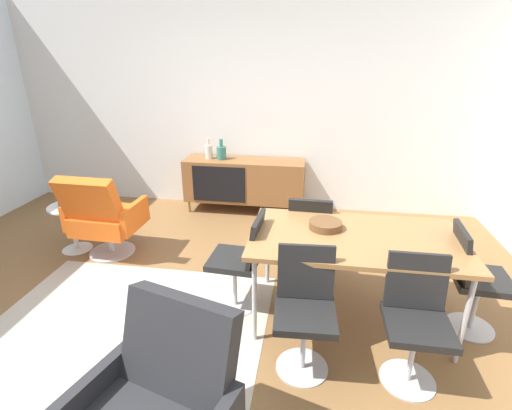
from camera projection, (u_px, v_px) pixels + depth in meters
The scene contains 17 objects.
ground_plane at pixel (188, 315), 3.14m from camera, with size 8.32×8.32×0.00m, color brown.
wall_back at pixel (244, 104), 5.00m from camera, with size 6.80×0.12×2.80m, color silver.
sideboard at pixel (244, 180), 5.07m from camera, with size 1.60×0.45×0.72m.
vase_cobalt at pixel (221, 152), 4.98m from camera, with size 0.13×0.13×0.27m.
vase_sculptural_dark at pixel (209, 151), 5.00m from camera, with size 0.10×0.10×0.27m.
dining_table at pixel (355, 241), 2.87m from camera, with size 1.60×0.90×0.74m.
wooden_bowl_on_table at pixel (325, 225), 2.97m from camera, with size 0.26×0.26×0.06m, color brown.
dining_chair_front_right at pixel (416, 317), 2.39m from camera, with size 0.40×0.42×0.86m.
dining_chair_far_end at pixel (473, 276), 2.83m from camera, with size 0.45×0.42×0.86m.
dining_chair_front_left at pixel (305, 307), 2.49m from camera, with size 0.42×0.45×0.86m.
dining_chair_near_window at pixel (241, 258), 3.08m from camera, with size 0.45×0.43×0.86m.
dining_chair_back_left at pixel (309, 233), 3.52m from camera, with size 0.41×0.43×0.86m.
lounge_chair_red at pixel (103, 216), 3.90m from camera, with size 0.74×0.68×0.95m.
armchair_black_shell at pixel (161, 406), 1.79m from camera, with size 0.83×0.80×0.95m.
side_table_round at pixel (72, 222), 4.09m from camera, with size 0.44×0.44×0.52m.
fruit_bowl at pixel (68, 202), 4.00m from camera, with size 0.20×0.20×0.11m.
area_rug at pixel (128, 325), 3.02m from camera, with size 2.20×1.70×0.01m, color #B7AD99.
Camera 1 is at (0.95, -2.45, 2.03)m, focal length 26.41 mm.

